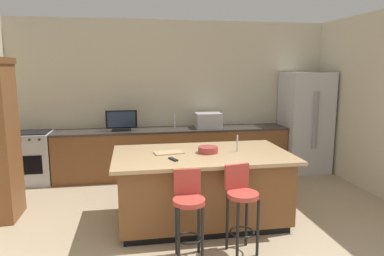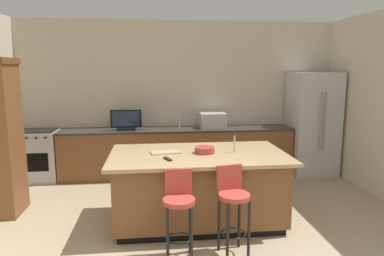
{
  "view_description": "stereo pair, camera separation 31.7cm",
  "coord_description": "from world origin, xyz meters",
  "views": [
    {
      "loc": [
        -0.82,
        -2.71,
        2.01
      ],
      "look_at": [
        0.06,
        2.36,
        1.13
      ],
      "focal_mm": 32.58,
      "sensor_mm": 36.0,
      "label": 1
    },
    {
      "loc": [
        -0.51,
        -2.76,
        2.01
      ],
      "look_at": [
        0.06,
        2.36,
        1.13
      ],
      "focal_mm": 32.58,
      "sensor_mm": 36.0,
      "label": 2
    }
  ],
  "objects": [
    {
      "name": "kitchen_island",
      "position": [
        0.06,
        1.6,
        0.47
      ],
      "size": [
        2.28,
        1.31,
        0.93
      ],
      "color": "black",
      "rests_on": "ground_plane"
    },
    {
      "name": "range_oven",
      "position": [
        -2.59,
        3.65,
        0.46
      ],
      "size": [
        0.71,
        0.63,
        0.92
      ],
      "color": "#B7BABF",
      "rests_on": "ground_plane"
    },
    {
      "name": "fruit_bowl",
      "position": [
        0.14,
        1.6,
        0.97
      ],
      "size": [
        0.26,
        0.26,
        0.08
      ],
      "primitive_type": "cylinder",
      "color": "#993833",
      "rests_on": "kitchen_island"
    },
    {
      "name": "refrigerator",
      "position": [
        2.53,
        3.57,
        0.97
      ],
      "size": [
        0.84,
        0.81,
        1.95
      ],
      "color": "#B7BABF",
      "rests_on": "ground_plane"
    },
    {
      "name": "tv_remote",
      "position": [
        -0.35,
        1.31,
        0.94
      ],
      "size": [
        0.11,
        0.17,
        0.02
      ],
      "primitive_type": "cube",
      "rotation": [
        0.0,
        0.0,
        0.39
      ],
      "color": "black",
      "rests_on": "kitchen_island"
    },
    {
      "name": "counter_back",
      "position": [
        -0.07,
        3.65,
        0.45
      ],
      "size": [
        4.33,
        0.62,
        0.9
      ],
      "color": "brown",
      "rests_on": "ground_plane"
    },
    {
      "name": "bar_stool_left",
      "position": [
        -0.26,
        0.72,
        0.57
      ],
      "size": [
        0.34,
        0.34,
        0.96
      ],
      "rotation": [
        0.0,
        0.0,
        -0.04
      ],
      "color": "#B23D33",
      "rests_on": "ground_plane"
    },
    {
      "name": "wall_back",
      "position": [
        0.0,
        4.03,
        1.46
      ],
      "size": [
        6.51,
        0.12,
        2.91
      ],
      "primitive_type": "cube",
      "color": "beige",
      "rests_on": "ground_plane"
    },
    {
      "name": "sink_faucet_island",
      "position": [
        0.54,
        1.6,
        1.04
      ],
      "size": [
        0.02,
        0.02,
        0.22
      ],
      "primitive_type": "cylinder",
      "color": "#B2B2B7",
      "rests_on": "kitchen_island"
    },
    {
      "name": "cutting_board",
      "position": [
        -0.36,
        1.66,
        0.94
      ],
      "size": [
        0.4,
        0.26,
        0.02
      ],
      "primitive_type": "cube",
      "rotation": [
        0.0,
        0.0,
        0.16
      ],
      "color": "tan",
      "rests_on": "kitchen_island"
    },
    {
      "name": "tv_monitor",
      "position": [
        -1.01,
        3.6,
        1.08
      ],
      "size": [
        0.56,
        0.16,
        0.37
      ],
      "color": "black",
      "rests_on": "counter_back"
    },
    {
      "name": "microwave",
      "position": [
        0.6,
        3.65,
        1.05
      ],
      "size": [
        0.48,
        0.36,
        0.28
      ],
      "primitive_type": "cube",
      "color": "#B7BABF",
      "rests_on": "counter_back"
    },
    {
      "name": "bar_stool_right",
      "position": [
        0.33,
        0.75,
        0.58
      ],
      "size": [
        0.34,
        0.36,
        0.97
      ],
      "rotation": [
        0.0,
        0.0,
        0.19
      ],
      "color": "#B23D33",
      "rests_on": "ground_plane"
    },
    {
      "name": "sink_faucet_back",
      "position": [
        -0.03,
        3.75,
        1.02
      ],
      "size": [
        0.02,
        0.02,
        0.24
      ],
      "primitive_type": "cylinder",
      "color": "#B2B2B7",
      "rests_on": "counter_back"
    }
  ]
}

